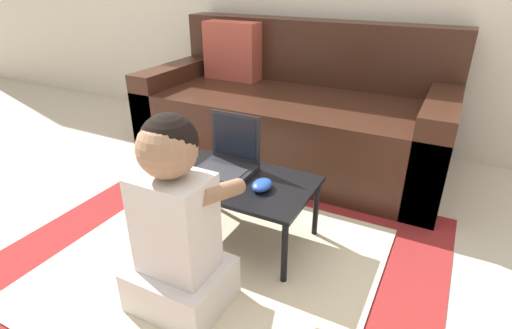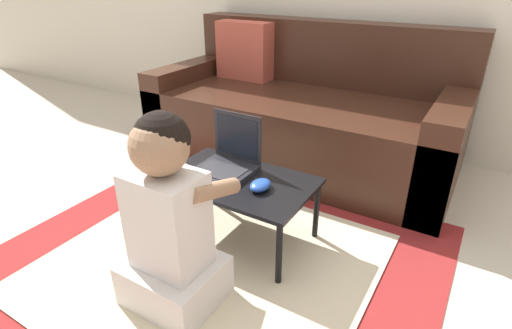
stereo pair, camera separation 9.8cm
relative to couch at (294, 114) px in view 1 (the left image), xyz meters
The scene contains 7 objects.
ground_plane 1.14m from the couch, 77.23° to the right, with size 16.00×16.00×0.00m, color beige.
area_rug 1.16m from the couch, 83.24° to the right, with size 1.69×1.60×0.01m.
couch is the anchor object (origin of this frame).
laptop_desk 0.92m from the couch, 81.68° to the right, with size 0.62×0.39×0.29m.
laptop 0.87m from the couch, 86.69° to the right, with size 0.24×0.23×0.24m.
computer_mouse 0.97m from the couch, 74.75° to the right, with size 0.07×0.10×0.04m.
person_seated 1.34m from the couch, 83.82° to the right, with size 0.32×0.36×0.70m.
Camera 1 is at (0.62, -1.08, 1.07)m, focal length 28.00 mm.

